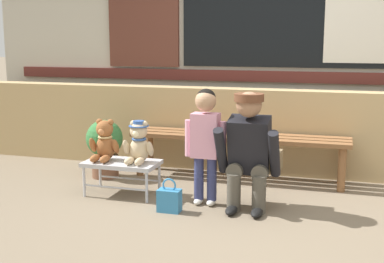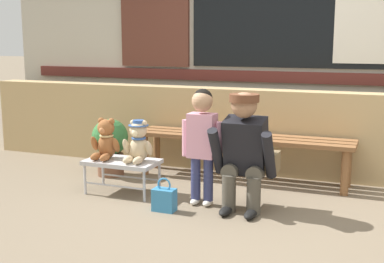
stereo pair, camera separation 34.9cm
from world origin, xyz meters
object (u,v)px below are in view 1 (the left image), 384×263
Objects in this scene: small_display_bench at (122,165)px; handbag_on_ground at (169,200)px; teddy_bear_with_hat at (139,143)px; child_standing at (206,134)px; wooden_bench_long at (238,142)px; potted_plant at (105,145)px; teddy_bear_plain at (105,142)px; adult_crouching at (250,150)px.

small_display_bench reaches higher than handbag_on_ground.
child_standing is at bearing -4.20° from teddy_bear_with_hat.
potted_plant reaches higher than wooden_bench_long.
teddy_bear_plain is at bearing 177.29° from child_standing.
child_standing is 1.68× the size of potted_plant.
potted_plant is (-0.95, 0.79, 0.23)m from handbag_on_ground.
adult_crouching reaches higher than potted_plant.
teddy_bear_with_hat reaches higher than handbag_on_ground.
adult_crouching is at bearing -2.26° from teddy_bear_plain.
potted_plant is (-1.54, 0.54, -0.16)m from adult_crouching.
handbag_on_ground is (0.70, -0.30, -0.37)m from teddy_bear_plain.
child_standing is at bearing 49.53° from handbag_on_ground.
small_display_bench is at bearing -0.51° from teddy_bear_plain.
child_standing reaches higher than teddy_bear_plain.
handbag_on_ground is (-0.32, -1.09, -0.28)m from wooden_bench_long.
adult_crouching reaches higher than wooden_bench_long.
teddy_bear_with_hat is at bearing 175.80° from child_standing.
potted_plant reaches higher than handbag_on_ground.
teddy_bear_with_hat reaches higher than potted_plant.
potted_plant is at bearing 160.73° from adult_crouching.
child_standing is 0.60m from handbag_on_ground.
small_display_bench is 0.83m from child_standing.
wooden_bench_long is 1.18m from small_display_bench.
child_standing is at bearing -2.71° from teddy_bear_plain.
wooden_bench_long is at bearing 83.19° from child_standing.
wooden_bench_long is 2.21× the size of adult_crouching.
teddy_bear_plain is at bearing 179.49° from small_display_bench.
adult_crouching is at bearing -2.51° from small_display_bench.
handbag_on_ground is at bearing -23.39° from teddy_bear_plain.
child_standing reaches higher than wooden_bench_long.
potted_plant is at bearing 140.20° from handbag_on_ground.
small_display_bench is 0.26m from teddy_bear_with_hat.
adult_crouching is at bearing -19.27° from potted_plant.
teddy_bear_with_hat is 0.98m from adult_crouching.
small_display_bench is at bearing 176.84° from child_standing.
adult_crouching is at bearing -1.15° from child_standing.
wooden_bench_long is at bearing 37.55° from teddy_bear_plain.
wooden_bench_long is 0.89m from adult_crouching.
potted_plant is (-1.17, 0.53, -0.27)m from child_standing.
wooden_bench_long is 1.30m from teddy_bear_plain.
small_display_bench is 0.67× the size of adult_crouching.
wooden_bench_long is 5.78× the size of teddy_bear_plain.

